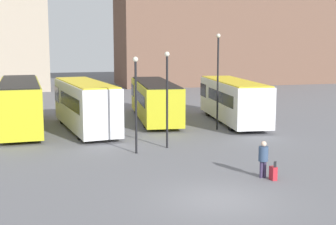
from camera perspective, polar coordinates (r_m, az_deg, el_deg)
name	(u,v)px	position (r m, az deg, el deg)	size (l,w,h in m)	color
ground_plane	(219,200)	(18.08, 6.19, -10.52)	(160.00, 160.00, 0.00)	slate
bus_0	(20,102)	(33.90, -17.59, 1.18)	(2.89, 12.12, 3.31)	gold
bus_1	(85,104)	(32.16, -10.10, 1.04)	(3.57, 10.17, 3.29)	silver
bus_2	(155,99)	(35.91, -1.65, 1.66)	(3.77, 11.15, 2.95)	gold
bus_3	(233,100)	(35.11, 7.89, 1.58)	(3.79, 10.65, 3.13)	silver
traveler	(263,156)	(20.95, 11.54, -5.22)	(0.44, 0.44, 1.64)	#382D4C
suitcase	(273,173)	(20.86, 12.71, -7.22)	(0.23, 0.36, 0.85)	#B7232D
lamp_post_0	(167,92)	(25.98, -0.11, 2.57)	(0.28, 0.28, 5.40)	black
lamp_post_1	(136,96)	(24.73, -3.94, 1.96)	(0.28, 0.28, 5.17)	black
lamp_post_2	(218,75)	(31.72, 6.09, 4.62)	(0.28, 0.28, 6.49)	black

